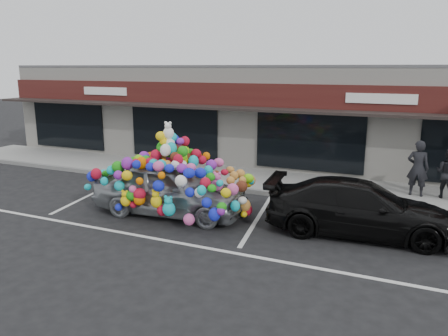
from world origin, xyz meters
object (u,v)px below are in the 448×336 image
at_px(black_sedan, 360,208).
at_px(pedestrian_b, 448,173).
at_px(pedestrian_a, 418,168).
at_px(toy_car, 170,183).

relative_size(black_sedan, pedestrian_b, 2.97).
bearing_deg(pedestrian_a, toy_car, 38.91).
bearing_deg(pedestrian_b, black_sedan, 91.72).
bearing_deg(toy_car, black_sedan, -87.38).
relative_size(black_sedan, pedestrian_a, 2.64).
distance_m(pedestrian_a, pedestrian_b, 0.90).
height_order(black_sedan, pedestrian_a, pedestrian_a).
distance_m(toy_car, pedestrian_b, 8.73).
xyz_separation_m(black_sedan, pedestrian_b, (2.19, 3.91, 0.26)).
height_order(toy_car, pedestrian_b, toy_car).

